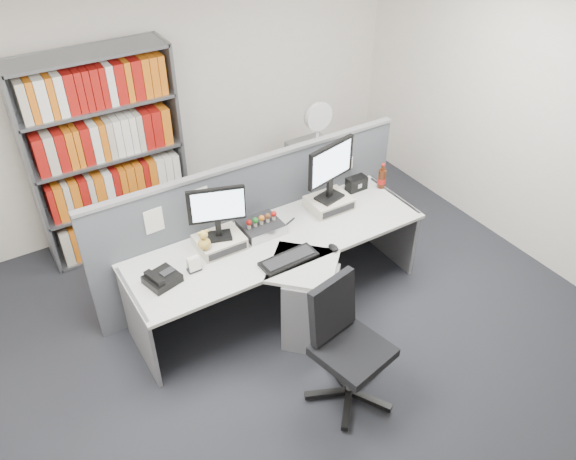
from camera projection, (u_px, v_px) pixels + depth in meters
ground at (330, 360)px, 4.73m from camera, size 5.50×5.50×0.00m
room_shell at (342, 172)px, 3.66m from camera, size 5.04×5.54×2.72m
partition at (253, 220)px, 5.20m from camera, size 3.00×0.08×1.27m
desk at (291, 277)px, 4.86m from camera, size 2.60×1.20×0.72m
monitor_riser_left at (220, 242)px, 4.74m from camera, size 0.38×0.31×0.10m
monitor_riser_right at (329, 203)px, 5.21m from camera, size 0.38×0.31×0.10m
monitor_left at (217, 209)px, 4.55m from camera, size 0.45×0.20×0.47m
monitor_right at (331, 167)px, 4.98m from camera, size 0.53×0.22×0.54m
desktop_pc at (261, 227)px, 4.92m from camera, size 0.34×0.30×0.09m
figurines at (262, 219)px, 4.85m from camera, size 0.29×0.05×0.09m
keyboard at (289, 259)px, 4.62m from camera, size 0.49×0.20×0.03m
mouse at (333, 248)px, 4.73m from camera, size 0.07×0.11×0.04m
desk_phone at (162, 279)px, 4.39m from camera, size 0.29×0.27×0.10m
desk_calendar at (194, 265)px, 4.50m from camera, size 0.11×0.08×0.13m
plush_toy at (204, 241)px, 4.55m from camera, size 0.10×0.10×0.18m
speaker at (356, 183)px, 5.44m from camera, size 0.19×0.11×0.13m
cola_bottle at (382, 179)px, 5.45m from camera, size 0.08×0.08×0.25m
shelving_unit at (107, 159)px, 5.43m from camera, size 1.41×0.40×2.00m
filing_cabinet at (316, 176)px, 6.39m from camera, size 0.45×0.61×0.70m
desk_fan at (318, 120)px, 5.98m from camera, size 0.31×0.18×0.52m
office_chair at (345, 341)px, 4.18m from camera, size 0.67×0.66×1.01m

